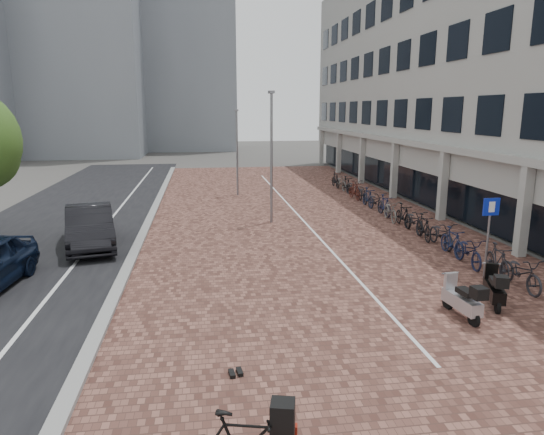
{
  "coord_description": "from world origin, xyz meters",
  "views": [
    {
      "loc": [
        -2.53,
        -11.57,
        5.27
      ],
      "look_at": [
        0.0,
        6.0,
        1.3
      ],
      "focal_mm": 32.21,
      "sensor_mm": 36.0,
      "label": 1
    }
  ],
  "objects_px": {
    "car_dark": "(90,227)",
    "scooter_front": "(462,298)",
    "parking_sign": "(489,225)",
    "scooter_mid": "(494,287)"
  },
  "relations": [
    {
      "from": "scooter_front",
      "to": "scooter_mid",
      "type": "bearing_deg",
      "value": 20.18
    },
    {
      "from": "car_dark",
      "to": "scooter_front",
      "type": "bearing_deg",
      "value": -50.23
    },
    {
      "from": "scooter_front",
      "to": "parking_sign",
      "type": "distance_m",
      "value": 3.71
    },
    {
      "from": "scooter_mid",
      "to": "parking_sign",
      "type": "relative_size",
      "value": 0.6
    },
    {
      "from": "scooter_mid",
      "to": "parking_sign",
      "type": "distance_m",
      "value": 2.59
    },
    {
      "from": "scooter_mid",
      "to": "parking_sign",
      "type": "xyz_separation_m",
      "value": [
        0.99,
        2.05,
        1.23
      ]
    },
    {
      "from": "scooter_front",
      "to": "scooter_mid",
      "type": "xyz_separation_m",
      "value": [
        1.28,
        0.61,
        0.0
      ]
    },
    {
      "from": "car_dark",
      "to": "parking_sign",
      "type": "relative_size",
      "value": 1.86
    },
    {
      "from": "scooter_front",
      "to": "scooter_mid",
      "type": "relative_size",
      "value": 1.0
    },
    {
      "from": "car_dark",
      "to": "scooter_mid",
      "type": "bearing_deg",
      "value": -45.18
    }
  ]
}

